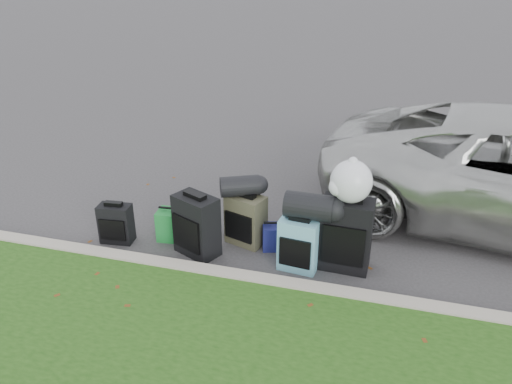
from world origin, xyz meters
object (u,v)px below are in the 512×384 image
(suitcase_olive, at_px, (246,220))
(tote_green, at_px, (172,225))
(suitcase_large_black_right, at_px, (346,235))
(suitcase_teal, at_px, (299,245))
(suitcase_small_black, at_px, (116,224))
(tote_navy, at_px, (275,237))
(suitcase_large_black_left, at_px, (197,225))

(suitcase_olive, bearing_deg, tote_green, -151.69)
(suitcase_large_black_right, distance_m, tote_green, 2.15)
(suitcase_teal, xyz_separation_m, tote_green, (-1.65, 0.22, -0.12))
(suitcase_small_black, distance_m, suitcase_teal, 2.28)
(suitcase_small_black, bearing_deg, tote_navy, 4.45)
(tote_green, xyz_separation_m, tote_navy, (1.29, 0.12, -0.04))
(suitcase_large_black_right, relative_size, tote_green, 2.18)
(suitcase_small_black, bearing_deg, suitcase_large_black_right, -2.39)
(suitcase_olive, distance_m, suitcase_teal, 0.83)
(suitcase_large_black_left, relative_size, tote_navy, 2.40)
(suitcase_olive, distance_m, tote_green, 0.94)
(suitcase_large_black_left, xyz_separation_m, tote_navy, (0.86, 0.35, -0.22))
(suitcase_small_black, relative_size, suitcase_large_black_left, 0.67)
(suitcase_olive, height_order, tote_green, suitcase_olive)
(suitcase_olive, height_order, suitcase_large_black_right, suitcase_large_black_right)
(suitcase_large_black_left, height_order, suitcase_teal, suitcase_large_black_left)
(suitcase_small_black, bearing_deg, suitcase_olive, 8.36)
(suitcase_small_black, distance_m, tote_green, 0.68)
(suitcase_small_black, xyz_separation_m, tote_navy, (1.92, 0.37, -0.09))
(tote_green, relative_size, tote_navy, 1.26)
(suitcase_olive, bearing_deg, suitcase_small_black, -147.12)
(suitcase_teal, height_order, suitcase_large_black_right, suitcase_large_black_right)
(tote_green, distance_m, tote_navy, 1.29)
(suitcase_small_black, height_order, suitcase_large_black_right, suitcase_large_black_right)
(tote_green, height_order, tote_navy, tote_green)
(suitcase_large_black_left, distance_m, suitcase_olive, 0.62)
(tote_green, bearing_deg, suitcase_large_black_left, -33.27)
(suitcase_small_black, xyz_separation_m, suitcase_large_black_left, (1.06, 0.02, 0.12))
(suitcase_olive, distance_m, suitcase_large_black_right, 1.25)
(suitcase_teal, bearing_deg, tote_navy, 141.85)
(suitcase_large_black_left, xyz_separation_m, suitcase_teal, (1.22, 0.00, -0.06))
(suitcase_teal, relative_size, suitcase_large_black_right, 0.73)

